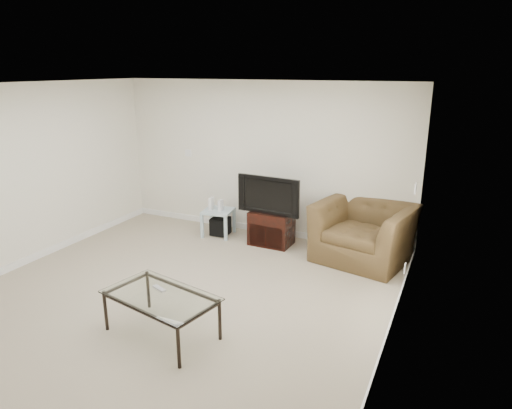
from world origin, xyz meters
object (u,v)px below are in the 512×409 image
at_px(tv_stand, 271,228).
at_px(side_table, 218,222).
at_px(television, 271,194).
at_px(recliner, 364,223).
at_px(coffee_table, 162,315).
at_px(subwoofer, 220,226).

xyz_separation_m(tv_stand, side_table, (-0.95, 0.00, -0.05)).
xyz_separation_m(television, recliner, (1.43, 0.03, -0.27)).
distance_m(tv_stand, side_table, 0.96).
relative_size(television, recliner, 0.74).
distance_m(recliner, coffee_table, 3.21).
bearing_deg(tv_stand, recliner, 1.03).
height_order(tv_stand, recliner, recliner).
bearing_deg(recliner, side_table, -167.87).
xyz_separation_m(tv_stand, recliner, (1.43, 0.00, 0.29)).
distance_m(television, side_table, 1.13).
relative_size(side_table, recliner, 0.36).
bearing_deg(side_table, television, -1.61).
xyz_separation_m(subwoofer, recliner, (2.36, -0.02, 0.40)).
xyz_separation_m(side_table, recliner, (2.39, 0.00, 0.34)).
bearing_deg(subwoofer, side_table, -138.34).
relative_size(tv_stand, recliner, 0.50).
height_order(side_table, subwoofer, side_table).
bearing_deg(recliner, coffee_table, -105.29).
bearing_deg(subwoofer, recliner, -0.53).
bearing_deg(side_table, coffee_table, -72.06).
bearing_deg(coffee_table, recliner, 62.58).
xyz_separation_m(side_table, coffee_table, (0.92, -2.83, 0.01)).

